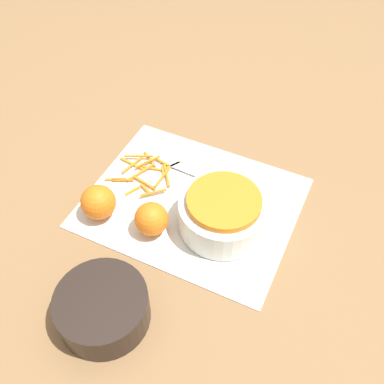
# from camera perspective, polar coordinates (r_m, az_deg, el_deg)

# --- Properties ---
(ground_plane) EXTENTS (4.00, 4.00, 0.00)m
(ground_plane) POSITION_cam_1_polar(r_m,az_deg,el_deg) (0.96, -0.00, -1.41)
(ground_plane) COLOR olive
(cutting_board) EXTENTS (0.43, 0.35, 0.01)m
(cutting_board) POSITION_cam_1_polar(r_m,az_deg,el_deg) (0.96, -0.00, -1.29)
(cutting_board) COLOR silver
(cutting_board) RESTS_ON ground_plane
(bowl_speckled) EXTENTS (0.18, 0.18, 0.08)m
(bowl_speckled) POSITION_cam_1_polar(r_m,az_deg,el_deg) (0.89, 3.99, -2.58)
(bowl_speckled) COLOR silver
(bowl_speckled) RESTS_ON cutting_board
(bowl_dark) EXTENTS (0.16, 0.16, 0.07)m
(bowl_dark) POSITION_cam_1_polar(r_m,az_deg,el_deg) (0.80, -11.27, -14.26)
(bowl_dark) COLOR black
(bowl_dark) RESTS_ON ground_plane
(knife) EXTENTS (0.22, 0.03, 0.02)m
(knife) POSITION_cam_1_polar(r_m,az_deg,el_deg) (0.99, 3.73, 1.39)
(knife) COLOR black
(knife) RESTS_ON cutting_board
(orange_left) EXTENTS (0.07, 0.07, 0.07)m
(orange_left) POSITION_cam_1_polar(r_m,az_deg,el_deg) (0.89, -5.18, -3.42)
(orange_left) COLOR orange
(orange_left) RESTS_ON cutting_board
(orange_right) EXTENTS (0.07, 0.07, 0.07)m
(orange_right) POSITION_cam_1_polar(r_m,az_deg,el_deg) (0.93, -11.81, -1.28)
(orange_right) COLOR orange
(orange_right) RESTS_ON cutting_board
(peel_pile) EXTENTS (0.15, 0.14, 0.01)m
(peel_pile) POSITION_cam_1_polar(r_m,az_deg,el_deg) (1.01, -5.85, 2.58)
(peel_pile) COLOR orange
(peel_pile) RESTS_ON cutting_board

